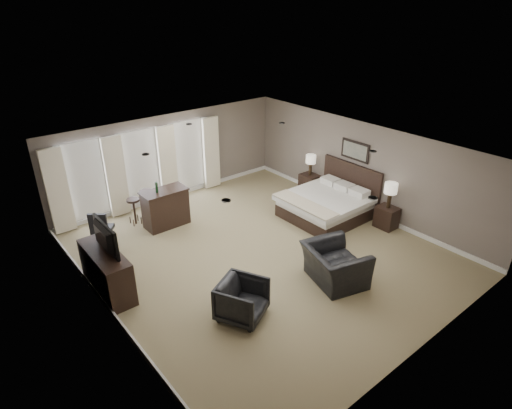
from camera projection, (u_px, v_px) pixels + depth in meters
room at (260, 205)px, 9.93m from camera, size 7.60×8.60×2.64m
window_bay at (142, 169)px, 12.27m from camera, size 5.25×0.20×2.30m
bed at (325, 196)px, 11.86m from camera, size 2.15×2.05×1.37m
nightstand_near at (387, 217)px, 11.53m from camera, size 0.45×0.55×0.60m
nightstand_far at (309, 184)px, 13.54m from camera, size 0.46×0.57×0.62m
lamp_near at (390, 196)px, 11.24m from camera, size 0.34×0.34×0.70m
lamp_far at (310, 165)px, 13.26m from camera, size 0.32×0.32×0.65m
wall_art at (355, 151)px, 12.03m from camera, size 0.04×0.96×0.56m
dresser at (107, 272)px, 8.94m from camera, size 0.54×1.68×0.97m
tv at (103, 249)px, 8.69m from camera, size 0.64×1.11×0.15m
armchair_near at (335, 259)px, 9.22m from camera, size 1.16×1.47×1.13m
armchair_far at (242, 298)px, 8.22m from camera, size 1.12×1.10×0.88m
bar_counter at (166, 208)px, 11.53m from camera, size 1.21×0.63×1.05m
bar_stool_left at (135, 211)px, 11.68m from camera, size 0.41×0.41×0.75m
bar_stool_right at (147, 203)px, 12.08m from camera, size 0.49×0.49×0.79m
desk_chair at (103, 228)px, 10.56m from camera, size 0.73×0.73×1.02m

